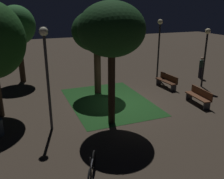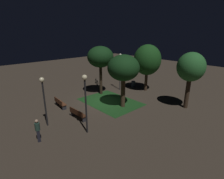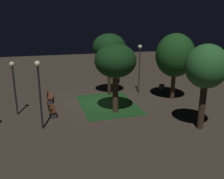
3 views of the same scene
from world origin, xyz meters
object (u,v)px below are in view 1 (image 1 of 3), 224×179
Objects in this scene: bicycle at (92,169)px; bench_near_trees at (167,81)px; bench_by_lamp at (199,96)px; tree_back_left at (97,32)px; pedestrian at (201,67)px; tree_right_canopy at (112,30)px; tree_lawn_side at (17,26)px; lamp_post_near_wall at (46,62)px; lamp_post_plaza_west at (206,47)px; lamp_post_path_center at (159,39)px.

bench_near_trees is at bearing -46.56° from bicycle.
bicycle is (-7.03, 7.42, -0.14)m from bench_near_trees.
tree_back_left is at bearing 49.62° from bench_by_lamp.
bench_by_lamp is 1.13× the size of pedestrian.
bench_by_lamp is 1.19× the size of bicycle.
tree_right_canopy is (-0.34, 5.37, 3.79)m from bench_by_lamp.
bench_near_trees is at bearing -119.37° from tree_lawn_side.
tree_lawn_side is at bearing 6.94° from bicycle.
bench_near_trees is at bearing 0.00° from bench_by_lamp.
pedestrian is (8.02, -11.04, 0.51)m from bicycle.
lamp_post_near_wall reaches higher than lamp_post_plaza_west.
lamp_post_plaza_west is (-0.67, -2.33, 2.20)m from bench_near_trees.
lamp_post_near_wall reaches higher than bicycle.
tree_back_left is at bearing 106.20° from lamp_post_path_center.
tree_right_canopy is at bearing 110.37° from lamp_post_plaza_west.
lamp_post_plaza_west is at bearing -116.82° from tree_lawn_side.
pedestrian is (0.99, -3.61, 0.37)m from bench_near_trees.
tree_right_canopy is 1.28× the size of lamp_post_path_center.
tree_lawn_side reaches higher than bench_by_lamp.
lamp_post_plaza_west is at bearing -69.63° from tree_right_canopy.
lamp_post_near_wall is 2.93× the size of bicycle.
tree_lawn_side reaches higher than pedestrian.
tree_lawn_side is (8.19, 8.89, 3.41)m from bench_by_lamp.
tree_lawn_side reaches higher than tree_back_left.
tree_lawn_side is 1.36× the size of lamp_post_plaza_west.
lamp_post_plaza_west is 2.79m from pedestrian.
bicycle is 0.95× the size of pedestrian.
lamp_post_plaza_west is 11.88m from bicycle.
tree_back_left is at bearing -41.81° from lamp_post_near_wall.
bench_near_trees is 9.07m from lamp_post_near_wall.
lamp_post_near_wall reaches higher than bench_near_trees.
tree_lawn_side is at bearing 22.44° from tree_right_canopy.
lamp_post_near_wall reaches higher than lamp_post_path_center.
lamp_post_path_center reaches higher than bench_by_lamp.
bench_near_trees is at bearing 105.37° from pedestrian.
tree_back_left is 1.30× the size of lamp_post_plaza_west.
bench_near_trees is 1.20× the size of bicycle.
tree_lawn_side is 0.96× the size of tree_right_canopy.
pedestrian is (4.52, -8.98, -3.42)m from tree_right_canopy.
bench_near_trees is 10.23m from bicycle.
tree_right_canopy reaches higher than tree_back_left.
bench_by_lamp is 0.42× the size of lamp_post_path_center.
bench_near_trees is 0.41× the size of lamp_post_near_wall.
bench_near_trees is 0.35× the size of tree_lawn_side.
lamp_post_path_center is 3.41m from lamp_post_plaza_west.
bench_by_lamp is at bearing 139.15° from pedestrian.
tree_right_canopy is 10.62m from pedestrian.
tree_lawn_side reaches higher than lamp_post_plaza_west.
tree_lawn_side is at bearing 63.18° from lamp_post_plaza_west.
lamp_post_path_center reaches higher than bench_near_trees.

